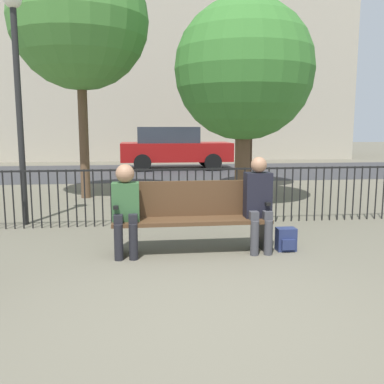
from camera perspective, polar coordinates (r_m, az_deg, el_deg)
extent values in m
plane|color=#605B4C|center=(3.92, 3.44, -15.89)|extent=(80.00, 80.00, 0.00)
cube|color=#4C331E|center=(5.55, 0.00, -3.83)|extent=(2.04, 0.45, 0.05)
cube|color=#4C331E|center=(5.69, -0.24, -0.85)|extent=(2.04, 0.05, 0.47)
cube|color=black|center=(5.58, -9.92, -6.29)|extent=(0.06, 0.38, 0.40)
cube|color=black|center=(5.80, 9.53, -5.70)|extent=(0.06, 0.38, 0.40)
cube|color=black|center=(5.48, -10.05, -1.73)|extent=(0.06, 0.38, 0.04)
cube|color=black|center=(5.70, 9.64, -1.31)|extent=(0.06, 0.38, 0.04)
cylinder|color=black|center=(5.35, -9.76, -6.64)|extent=(0.11, 0.11, 0.45)
cylinder|color=black|center=(5.35, -7.82, -6.61)|extent=(0.11, 0.11, 0.45)
cube|color=black|center=(5.39, -9.79, -3.53)|extent=(0.11, 0.20, 0.12)
cube|color=black|center=(5.38, -7.87, -3.50)|extent=(0.11, 0.20, 0.12)
cube|color=#335B33|center=(5.47, -8.83, -1.27)|extent=(0.34, 0.22, 0.49)
sphere|color=#A37556|center=(5.40, -8.93, 2.46)|extent=(0.23, 0.23, 0.23)
cylinder|color=#3D3D42|center=(5.53, 8.35, -6.09)|extent=(0.11, 0.11, 0.45)
cylinder|color=#3D3D42|center=(5.58, 10.14, -6.01)|extent=(0.11, 0.11, 0.45)
cube|color=#3D3D42|center=(5.57, 8.13, -3.10)|extent=(0.11, 0.20, 0.12)
cube|color=#3D3D42|center=(5.62, 9.91, -3.03)|extent=(0.11, 0.20, 0.12)
cube|color=black|center=(5.66, 8.75, -0.39)|extent=(0.34, 0.22, 0.59)
sphere|color=#A37556|center=(5.59, 8.90, 3.61)|extent=(0.21, 0.21, 0.21)
cube|color=navy|center=(5.84, 12.41, -6.17)|extent=(0.25, 0.17, 0.31)
cube|color=navy|center=(5.75, 12.74, -6.87)|extent=(0.18, 0.04, 0.14)
cylinder|color=black|center=(7.43, -23.77, -0.98)|extent=(0.02, 0.02, 0.95)
cylinder|color=black|center=(7.39, -22.74, -0.96)|extent=(0.02, 0.02, 0.95)
cylinder|color=black|center=(7.36, -21.69, -0.95)|extent=(0.02, 0.02, 0.95)
cylinder|color=black|center=(7.32, -20.63, -0.93)|extent=(0.02, 0.02, 0.95)
cylinder|color=black|center=(7.29, -19.56, -0.91)|extent=(0.02, 0.02, 0.95)
cylinder|color=black|center=(7.26, -18.48, -0.90)|extent=(0.02, 0.02, 0.95)
cylinder|color=black|center=(7.23, -17.40, -0.88)|extent=(0.02, 0.02, 0.95)
cylinder|color=black|center=(7.21, -16.30, -0.86)|extent=(0.02, 0.02, 0.95)
cylinder|color=black|center=(7.19, -15.20, -0.85)|extent=(0.02, 0.02, 0.95)
cylinder|color=black|center=(7.17, -14.09, -0.83)|extent=(0.02, 0.02, 0.95)
cylinder|color=black|center=(7.15, -12.98, -0.81)|extent=(0.02, 0.02, 0.95)
cylinder|color=black|center=(7.14, -11.86, -0.79)|extent=(0.02, 0.02, 0.95)
cylinder|color=black|center=(7.13, -10.74, -0.77)|extent=(0.02, 0.02, 0.95)
cylinder|color=black|center=(7.12, -9.62, -0.75)|extent=(0.02, 0.02, 0.95)
cylinder|color=black|center=(7.11, -8.49, -0.73)|extent=(0.02, 0.02, 0.95)
cylinder|color=black|center=(7.11, -7.37, -0.71)|extent=(0.02, 0.02, 0.95)
cylinder|color=black|center=(7.11, -6.24, -0.69)|extent=(0.02, 0.02, 0.95)
cylinder|color=black|center=(7.11, -5.11, -0.67)|extent=(0.02, 0.02, 0.95)
cylinder|color=black|center=(7.12, -3.99, -0.65)|extent=(0.02, 0.02, 0.95)
cylinder|color=black|center=(7.13, -2.86, -0.63)|extent=(0.02, 0.02, 0.95)
cylinder|color=black|center=(7.14, -1.74, -0.61)|extent=(0.02, 0.02, 0.95)
cylinder|color=black|center=(7.15, -0.62, -0.58)|extent=(0.02, 0.02, 0.95)
cylinder|color=black|center=(7.17, 0.49, -0.56)|extent=(0.02, 0.02, 0.95)
cylinder|color=black|center=(7.19, 1.59, -0.54)|extent=(0.02, 0.02, 0.95)
cylinder|color=black|center=(7.21, 2.70, -0.52)|extent=(0.02, 0.02, 0.95)
cylinder|color=black|center=(7.24, 3.79, -0.50)|extent=(0.02, 0.02, 0.95)
cylinder|color=black|center=(7.26, 4.87, -0.47)|extent=(0.02, 0.02, 0.95)
cylinder|color=black|center=(7.29, 5.95, -0.45)|extent=(0.02, 0.02, 0.95)
cylinder|color=black|center=(7.32, 7.02, -0.43)|extent=(0.02, 0.02, 0.95)
cylinder|color=black|center=(7.36, 8.08, -0.41)|extent=(0.02, 0.02, 0.95)
cylinder|color=black|center=(7.40, 9.12, -0.39)|extent=(0.02, 0.02, 0.95)
cylinder|color=black|center=(7.44, 10.16, -0.37)|extent=(0.02, 0.02, 0.95)
cylinder|color=black|center=(7.48, 11.19, -0.34)|extent=(0.02, 0.02, 0.95)
cylinder|color=black|center=(7.52, 12.20, -0.32)|extent=(0.02, 0.02, 0.95)
cylinder|color=black|center=(7.57, 13.20, -0.30)|extent=(0.02, 0.02, 0.95)
cylinder|color=black|center=(7.62, 14.19, -0.28)|extent=(0.02, 0.02, 0.95)
cylinder|color=black|center=(7.67, 15.17, -0.26)|extent=(0.02, 0.02, 0.95)
cylinder|color=black|center=(7.72, 16.13, -0.24)|extent=(0.02, 0.02, 0.95)
cylinder|color=black|center=(7.78, 17.08, -0.22)|extent=(0.02, 0.02, 0.95)
cylinder|color=black|center=(7.84, 18.02, -0.20)|extent=(0.02, 0.02, 0.95)
cylinder|color=black|center=(7.90, 18.94, -0.18)|extent=(0.02, 0.02, 0.95)
cylinder|color=black|center=(7.96, 19.84, -0.16)|extent=(0.02, 0.02, 0.95)
cylinder|color=black|center=(8.02, 20.74, -0.14)|extent=(0.02, 0.02, 0.95)
cylinder|color=black|center=(8.09, 21.62, -0.12)|extent=(0.02, 0.02, 0.95)
cylinder|color=black|center=(8.16, 22.48, -0.10)|extent=(0.02, 0.02, 0.95)
cylinder|color=black|center=(8.23, 23.33, -0.08)|extent=(0.02, 0.02, 0.95)
cylinder|color=black|center=(8.30, 24.17, -0.06)|extent=(0.02, 0.02, 0.95)
cube|color=black|center=(7.08, -1.60, 3.03)|extent=(9.00, 0.03, 0.03)
cylinder|color=brown|center=(9.30, 6.75, 4.77)|extent=(0.33, 0.33, 2.00)
sphere|color=#38752D|center=(9.35, 6.95, 15.86)|extent=(2.92, 2.92, 2.92)
cylinder|color=brown|center=(10.09, -14.26, 8.01)|extent=(0.21, 0.21, 3.11)
sphere|color=#478438|center=(10.36, -14.79, 21.32)|extent=(3.03, 3.03, 3.03)
cylinder|color=#422D1E|center=(11.23, 7.60, 8.29)|extent=(0.19, 0.19, 3.12)
sphere|color=#478438|center=(11.43, 7.83, 19.29)|extent=(2.25, 2.25, 2.25)
cylinder|color=black|center=(7.58, -21.99, 9.05)|extent=(0.10, 0.10, 3.52)
cube|color=#333335|center=(15.60, -4.49, 2.70)|extent=(24.00, 6.00, 0.01)
cube|color=maroon|center=(16.58, -2.13, 5.39)|extent=(4.20, 1.70, 0.70)
cube|color=#2D333D|center=(16.53, -3.25, 7.63)|extent=(2.31, 1.56, 0.60)
cylinder|color=black|center=(15.91, 2.83, 3.98)|extent=(0.64, 0.20, 0.64)
cylinder|color=black|center=(17.62, 1.87, 4.45)|extent=(0.64, 0.20, 0.64)
cylinder|color=black|center=(15.68, -6.62, 3.86)|extent=(0.64, 0.20, 0.64)
cylinder|color=black|center=(17.41, -6.65, 4.34)|extent=(0.64, 0.20, 0.64)
cube|color=#B2A893|center=(24.18, -5.59, 22.14)|extent=(20.00, 6.00, 14.52)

